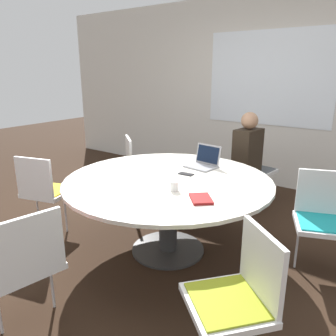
% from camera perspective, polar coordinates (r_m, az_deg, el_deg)
% --- Properties ---
extents(ground_plane, '(16.00, 16.00, 0.00)m').
position_cam_1_polar(ground_plane, '(3.26, 0.00, -14.05)').
color(ground_plane, black).
extents(wall_back, '(8.00, 0.07, 2.70)m').
position_cam_1_polar(wall_back, '(5.02, 17.04, 12.42)').
color(wall_back, silver).
rests_on(wall_back, ground_plane).
extents(conference_table, '(1.86, 1.86, 0.73)m').
position_cam_1_polar(conference_table, '(2.99, 0.00, -3.98)').
color(conference_table, '#333333').
rests_on(conference_table, ground_plane).
extents(chair_0, '(0.47, 0.49, 0.85)m').
position_cam_1_polar(chair_0, '(4.33, 14.29, 0.61)').
color(chair_0, white).
rests_on(chair_0, ground_plane).
extents(chair_1, '(0.61, 0.61, 0.85)m').
position_cam_1_polar(chair_1, '(4.26, -5.08, 0.79)').
color(chair_1, white).
rests_on(chair_1, ground_plane).
extents(chair_2, '(0.54, 0.53, 0.85)m').
position_cam_1_polar(chair_2, '(3.62, -20.74, -3.18)').
color(chair_2, white).
rests_on(chair_2, ground_plane).
extents(chair_3, '(0.49, 0.51, 0.85)m').
position_cam_1_polar(chair_3, '(2.36, -23.71, -14.41)').
color(chair_3, white).
rests_on(chair_3, ground_plane).
extents(chair_4, '(0.61, 0.61, 0.85)m').
position_cam_1_polar(chair_4, '(1.95, 12.14, -20.20)').
color(chair_4, white).
rests_on(chair_4, ground_plane).
extents(chair_5, '(0.56, 0.55, 0.85)m').
position_cam_1_polar(chair_5, '(3.07, 25.33, -7.21)').
color(chair_5, white).
rests_on(chair_5, ground_plane).
extents(person_0, '(0.29, 0.39, 1.20)m').
position_cam_1_polar(person_0, '(4.04, 13.82, 2.37)').
color(person_0, '#2D2319').
rests_on(person_0, ground_plane).
extents(laptop, '(0.32, 0.29, 0.21)m').
position_cam_1_polar(laptop, '(3.33, 6.29, 1.13)').
color(laptop, '#99999E').
rests_on(laptop, conference_table).
extents(spiral_notebook, '(0.25, 0.26, 0.02)m').
position_cam_1_polar(spiral_notebook, '(2.49, 5.76, -5.36)').
color(spiral_notebook, maroon).
rests_on(spiral_notebook, conference_table).
extents(coffee_cup, '(0.07, 0.07, 0.08)m').
position_cam_1_polar(coffee_cup, '(2.65, 1.09, -3.12)').
color(coffee_cup, white).
rests_on(coffee_cup, conference_table).
extents(cell_phone, '(0.14, 0.08, 0.01)m').
position_cam_1_polar(cell_phone, '(3.07, 3.15, -1.05)').
color(cell_phone, black).
rests_on(cell_phone, conference_table).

